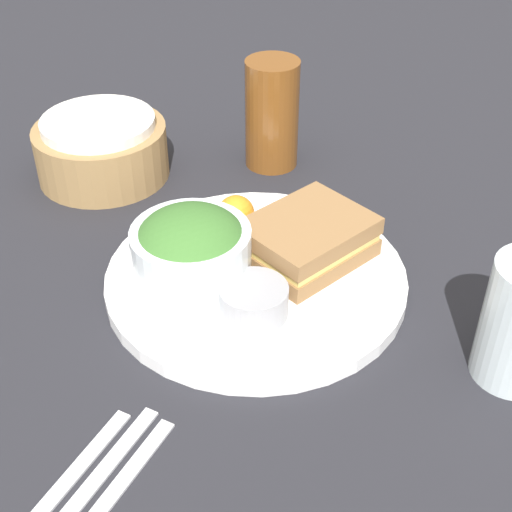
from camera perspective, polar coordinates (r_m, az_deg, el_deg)
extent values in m
plane|color=#232328|center=(0.70, 0.00, -2.27)|extent=(4.00, 4.00, 0.00)
cylinder|color=white|center=(0.70, 0.00, -1.80)|extent=(0.29, 0.29, 0.01)
cube|color=olive|center=(0.71, 4.08, 0.52)|extent=(0.13, 0.10, 0.02)
cube|color=#E5C666|center=(0.70, 4.12, 1.36)|extent=(0.12, 0.10, 0.01)
cube|color=olive|center=(0.69, 4.17, 2.22)|extent=(0.13, 0.10, 0.02)
cylinder|color=white|center=(0.67, -5.16, 0.00)|extent=(0.11, 0.11, 0.06)
ellipsoid|color=#3D702D|center=(0.66, -5.24, 1.15)|extent=(0.10, 0.10, 0.06)
cylinder|color=#99999E|center=(0.64, -0.18, -3.60)|extent=(0.06, 0.06, 0.03)
sphere|color=orange|center=(0.74, -1.62, 3.40)|extent=(0.04, 0.04, 0.04)
cylinder|color=brown|center=(0.87, 1.28, 11.28)|extent=(0.06, 0.06, 0.13)
cylinder|color=#997547|center=(0.88, -12.22, 8.16)|extent=(0.16, 0.16, 0.06)
cylinder|color=white|center=(0.86, -12.55, 10.34)|extent=(0.13, 0.13, 0.01)
cube|color=silver|center=(0.54, -12.10, -18.88)|extent=(0.16, 0.06, 0.01)
cube|color=silver|center=(0.55, -13.66, -18.05)|extent=(0.17, 0.06, 0.01)
cube|color=silver|center=(0.56, -15.16, -17.24)|extent=(0.15, 0.05, 0.01)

